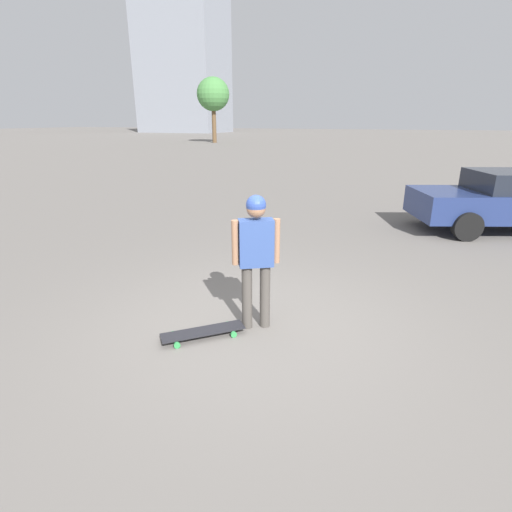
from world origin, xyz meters
TOP-DOWN VIEW (x-y plane):
  - ground_plane at (0.00, 0.00)m, footprint 220.00×220.00m
  - person at (0.00, 0.00)m, footprint 0.51×0.38m
  - skateboard at (-0.49, -0.48)m, footprint 0.90×0.85m
  - car_parked_near at (3.75, 6.46)m, footprint 4.56×3.12m
  - building_block_distant at (-43.22, 70.31)m, footprint 15.97×11.04m
  - tree_distant at (-19.87, 37.47)m, footprint 3.53×3.53m

SIDE VIEW (x-z plane):
  - ground_plane at x=0.00m, z-range 0.00..0.00m
  - skateboard at x=-0.49m, z-range 0.03..0.11m
  - car_parked_near at x=3.75m, z-range 0.03..1.41m
  - person at x=0.00m, z-range 0.19..1.86m
  - tree_distant at x=-19.87m, z-range 1.60..8.46m
  - building_block_distant at x=-43.22m, z-range 0.00..29.41m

